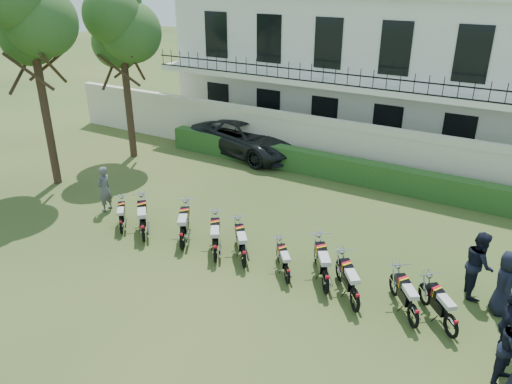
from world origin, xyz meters
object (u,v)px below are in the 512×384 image
Objects in this scene: motorcycle_5 at (287,271)px; inspector at (104,189)px; motorcycle_2 at (182,235)px; motorcycle_7 at (355,295)px; motorcycle_8 at (414,311)px; tree_west_mid at (29,13)px; officer_4 at (479,264)px; motorcycle_4 at (244,253)px; motorcycle_0 at (121,223)px; suv at (247,137)px; officer_2 at (508,325)px; motorcycle_9 at (452,321)px; motorcycle_3 at (215,247)px; tree_west_near at (121,26)px; officer_3 at (505,283)px; motorcycle_6 at (326,277)px; motorcycle_1 at (143,228)px.

motorcycle_5 is 0.79× the size of inspector.
motorcycle_7 is (5.77, -0.22, -0.02)m from motorcycle_2.
inspector is (-11.38, 0.91, 0.37)m from motorcycle_8.
tree_west_mid is 4.67× the size of officer_4.
officer_4 is at bearing -20.48° from motorcycle_4.
inspector is at bearing 134.68° from motorcycle_5.
suv is (-0.49, 8.88, 0.38)m from motorcycle_0.
officer_4 is (1.09, 2.25, 0.46)m from motorcycle_8.
officer_4 is at bearing 29.26° from officer_2.
officer_2 is 0.87× the size of officer_4.
motorcycle_9 is 0.91× the size of officer_2.
motorcycle_3 reaches higher than motorcycle_5.
motorcycle_3 is 7.96m from officer_2.
tree_west_near is 5.25× the size of motorcycle_9.
motorcycle_7 is at bearing -123.72° from suv.
motorcycle_7 is at bearing -35.53° from motorcycle_3.
officer_4 is at bearing -15.90° from motorcycle_3.
tree_west_mid reaches higher than motorcycle_3.
tree_west_mid is 10.36m from suv.
motorcycle_7 is 0.94× the size of officer_3.
motorcycle_5 is 0.83× the size of officer_2.
motorcycle_0 is 2.09m from inspector.
motorcycle_5 is 5.59m from officer_3.
officer_3 reaches higher than motorcycle_6.
motorcycle_9 is at bearing -40.72° from motorcycle_1.
motorcycle_3 is 1.30× the size of motorcycle_5.
motorcycle_3 is 1.03× the size of inspector.
motorcycle_8 is 0.92× the size of officer_3.
motorcycle_2 reaches higher than motorcycle_9.
motorcycle_3 is at bearing -34.46° from motorcycle_2.
tree_west_near reaches higher than motorcycle_7.
officer_4 is (10.71, 2.38, 0.51)m from motorcycle_0.
tree_west_mid reaches higher than inspector.
motorcycle_5 is at bearing -42.62° from motorcycle_4.
motorcycle_8 is 11.42m from inspector.
officer_4 reaches higher than motorcycle_0.
motorcycle_5 is 0.91× the size of motorcycle_9.
tree_west_near reaches higher than inspector.
motorcycle_0 is at bearing 142.70° from motorcycle_5.
motorcycle_8 is (8.61, 0.17, -0.05)m from motorcycle_1.
motorcycle_2 reaches higher than motorcycle_8.
officer_2 is at bearing -18.94° from tree_west_near.
officer_4 is at bearing -28.54° from motorcycle_0.
motorcycle_3 is 0.96× the size of motorcycle_6.
tree_west_near is 17.29m from motorcycle_9.
officer_2 is (9.26, 0.00, 0.29)m from motorcycle_2.
motorcycle_9 is at bearing -32.18° from motorcycle_7.
suv is at bearing 81.55° from motorcycle_4.
tree_west_near is at bearing 110.61° from motorcycle_2.
tree_west_near is 4.71× the size of motorcycle_7.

